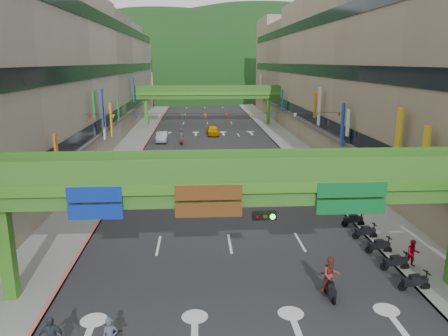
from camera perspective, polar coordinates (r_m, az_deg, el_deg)
name	(u,v)px	position (r m, az deg, el deg)	size (l,w,h in m)	color
road_slab	(211,140)	(64.64, -1.77, 3.72)	(18.00, 140.00, 0.02)	#28282B
sidewalk_left	(135,140)	(65.22, -11.49, 3.60)	(4.00, 140.00, 0.15)	gray
sidewalk_right	(284,138)	(65.88, 7.86, 3.85)	(4.00, 140.00, 0.15)	gray
curb_left	(149,140)	(64.99, -9.83, 3.65)	(0.20, 140.00, 0.18)	#CC5959
curb_right	(272,138)	(65.53, 6.23, 3.85)	(0.20, 140.00, 0.18)	gray
building_row_left	(75,75)	(65.87, -18.87, 11.47)	(12.80, 95.00, 19.00)	#9E937F
building_row_right	(340,74)	(66.99, 14.94, 11.76)	(12.80, 95.00, 19.00)	gray
overpass_near	(261,197)	(20.15, 4.89, -3.76)	(28.00, 12.27, 7.10)	#4C9E2D
overpass_far	(208,95)	(78.86, -2.15, 9.48)	(28.00, 2.20, 7.10)	#4C9E2D
hill_left	(163,91)	(174.47, -7.96, 9.91)	(168.00, 140.00, 112.00)	#1C4419
hill_right	(258,88)	(195.81, 4.43, 10.40)	(208.00, 176.00, 128.00)	#1C4419
bunting_string	(217,116)	(43.99, -0.98, 6.83)	(26.00, 0.36, 0.47)	black
scooter_rider_mid	(331,277)	(22.31, 13.75, -13.70)	(0.92, 1.60, 2.14)	black
scooter_rider_far	(181,137)	(60.85, -5.59, 4.11)	(0.97, 1.60, 2.23)	maroon
parked_scooter_row	(379,246)	(28.09, 19.58, -9.55)	(1.60, 9.40, 1.08)	black
car_silver	(162,137)	(63.29, -8.09, 4.04)	(1.55, 4.44, 1.46)	#B6B5BE
car_yellow	(213,130)	(68.59, -1.49, 4.95)	(1.82, 4.53, 1.54)	#EAA600
pedestrian_red	(412,256)	(26.77, 23.40, -10.48)	(0.75, 0.59, 1.55)	#AD041E
pedestrian_dark	(324,157)	(50.02, 12.98, 1.38)	(0.99, 0.41, 1.69)	black
pedestrian_blue	(317,165)	(46.25, 12.04, 0.41)	(0.77, 0.50, 1.65)	#3A3E60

